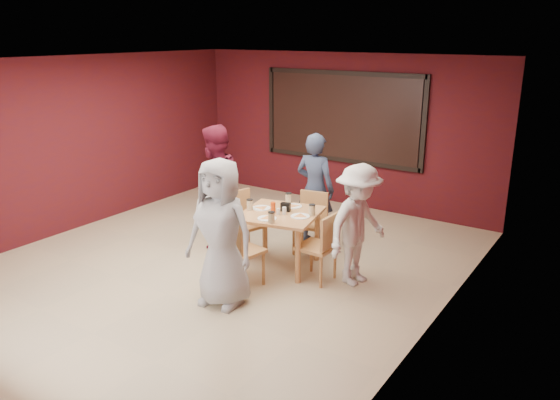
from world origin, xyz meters
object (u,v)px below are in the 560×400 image
Objects in this scene: chair_left at (242,219)px; chair_right at (322,243)px; diner_front at (221,233)px; diner_right at (358,225)px; chair_back at (311,218)px; diner_left at (215,187)px; diner_back at (315,189)px; dining_table at (280,219)px; chair_front at (238,248)px.

chair_left reaches higher than chair_right.
diner_front is 1.13× the size of diner_right.
chair_back is at bearing 81.96° from diner_front.
diner_left is at bearing 125.35° from diner_front.
diner_right is at bearing 29.02° from chair_right.
diner_back is (-0.13, 0.33, 0.36)m from chair_back.
chair_left is 0.51× the size of diner_left.
dining_table is 1.08m from diner_back.
chair_left is at bearing 67.71° from diner_left.
chair_front reaches higher than chair_back.
chair_front is 0.60× the size of diner_right.
chair_front is at bearing 34.98° from diner_left.
chair_right is 0.54× the size of diner_back.
chair_left is at bearing 56.01° from diner_back.
chair_right is (1.43, -0.17, -0.00)m from chair_left.
chair_right is at bearing 67.81° from diner_left.
diner_left is at bearing 172.98° from chair_left.
diner_front is at bearing 153.40° from diner_right.
diner_right is (0.40, 0.22, 0.27)m from chair_right.
chair_back is (0.14, 1.57, -0.04)m from chair_front.
dining_table is 1.29m from diner_front.
chair_left is 1.44m from chair_right.
dining_table is 0.65× the size of diner_left.
diner_right is (1.19, 0.97, 0.25)m from chair_front.
diner_left reaches higher than chair_back.
chair_right is 1.42m from diner_front.
diner_right is at bearing 6.55° from dining_table.
chair_left is at bearing 173.12° from chair_right.
diner_back reaches higher than chair_front.
diner_right reaches higher than chair_back.
chair_back is at bearing 71.10° from diner_right.
chair_front is (-0.09, -0.84, -0.15)m from dining_table.
diner_front is (-0.69, -1.18, 0.37)m from chair_right.
diner_front is 1.04× the size of diner_back.
diner_right is at bearing 45.28° from diner_front.
dining_table is at bearing -6.27° from chair_left.
diner_back is 1.51m from diner_right.
diner_back reaches higher than chair_right.
diner_right is at bearing 39.03° from chair_front.
diner_left is at bearing 173.40° from dining_table.
diner_left is (-0.56, 0.07, 0.39)m from chair_left.
chair_left is at bearing 111.55° from diner_front.
chair_right is at bearing 130.31° from diner_right.
diner_back is (-0.78, 1.16, 0.33)m from chair_right.
diner_left is 1.16× the size of diner_right.
diner_right reaches higher than dining_table.
dining_table is 0.86m from chair_front.
diner_back reaches higher than dining_table.
chair_right is 0.52m from diner_right.
dining_table is 0.69× the size of diner_back.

